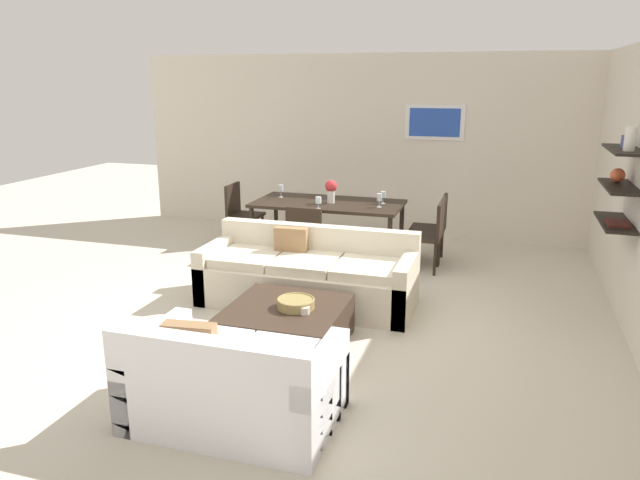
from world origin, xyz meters
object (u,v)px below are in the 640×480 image
(loveseat_white, at_px, (232,384))
(decorative_bowl, at_px, (296,303))
(coffee_table, at_px, (286,327))
(candle_jar, at_px, (305,310))
(wine_glass_foot, at_px, (318,200))
(dining_table, at_px, (328,207))
(centerpiece_vase, at_px, (331,189))
(dining_chair_right_near, at_px, (430,232))
(wine_glass_right_near, at_px, (379,198))
(dining_chair_foot, at_px, (307,237))
(dining_chair_left_far, at_px, (240,210))
(wine_glass_left_far, at_px, (281,188))
(wine_glass_right_far, at_px, (383,195))
(dining_chair_right_far, at_px, (434,224))
(sofa_beige, at_px, (308,277))

(loveseat_white, distance_m, decorative_bowl, 1.27)
(coffee_table, distance_m, candle_jar, 0.32)
(decorative_bowl, distance_m, wine_glass_foot, 2.48)
(dining_table, bearing_deg, candle_jar, -77.31)
(dining_table, relative_size, centerpiece_vase, 6.41)
(dining_chair_right_near, height_order, wine_glass_right_near, wine_glass_right_near)
(decorative_bowl, distance_m, centerpiece_vase, 2.86)
(dining_table, distance_m, wine_glass_right_near, 0.75)
(dining_table, height_order, dining_chair_foot, dining_chair_foot)
(dining_chair_foot, bearing_deg, dining_chair_left_far, 141.07)
(wine_glass_foot, bearing_deg, wine_glass_left_far, 142.22)
(centerpiece_vase, bearing_deg, wine_glass_left_far, 167.92)
(candle_jar, height_order, wine_glass_right_far, wine_glass_right_far)
(decorative_bowl, distance_m, wine_glass_left_far, 3.22)
(decorative_bowl, xyz_separation_m, wine_glass_right_near, (0.18, 2.69, 0.45))
(wine_glass_right_far, xyz_separation_m, wine_glass_left_far, (-1.43, 0.00, 0.01))
(dining_table, distance_m, dining_chair_right_far, 1.42)
(dining_chair_right_far, bearing_deg, dining_table, -170.92)
(sofa_beige, bearing_deg, loveseat_white, -84.47)
(dining_table, relative_size, wine_glass_foot, 12.87)
(dining_chair_left_far, bearing_deg, sofa_beige, -49.23)
(loveseat_white, relative_size, dining_chair_left_far, 1.62)
(loveseat_white, height_order, wine_glass_right_far, wine_glass_right_far)
(candle_jar, distance_m, centerpiece_vase, 2.99)
(decorative_bowl, relative_size, dining_chair_right_near, 0.38)
(loveseat_white, xyz_separation_m, dining_chair_left_far, (-1.91, 4.30, 0.21))
(dining_chair_foot, height_order, wine_glass_right_near, wine_glass_right_near)
(centerpiece_vase, bearing_deg, candle_jar, -78.10)
(dining_chair_right_near, bearing_deg, coffee_table, -109.98)
(dining_table, bearing_deg, dining_chair_right_far, 9.08)
(coffee_table, bearing_deg, dining_table, 98.90)
(wine_glass_right_far, height_order, wine_glass_left_far, wine_glass_left_far)
(dining_chair_right_near, bearing_deg, decorative_bowl, -108.15)
(loveseat_white, bearing_deg, coffee_table, 93.44)
(centerpiece_vase, bearing_deg, coffee_table, -81.99)
(wine_glass_right_far, bearing_deg, dining_chair_foot, -125.02)
(loveseat_white, distance_m, dining_chair_foot, 3.23)
(wine_glass_right_far, height_order, centerpiece_vase, centerpiece_vase)
(candle_jar, height_order, dining_table, dining_table)
(dining_chair_left_far, bearing_deg, wine_glass_right_far, -2.72)
(decorative_bowl, height_order, wine_glass_right_near, wine_glass_right_near)
(dining_chair_right_near, bearing_deg, candle_jar, -105.17)
(dining_table, distance_m, dining_chair_right_near, 1.42)
(wine_glass_right_near, bearing_deg, wine_glass_left_far, 170.33)
(decorative_bowl, distance_m, dining_table, 2.88)
(dining_table, height_order, dining_chair_left_far, dining_chair_left_far)
(dining_chair_right_near, bearing_deg, centerpiece_vase, 172.35)
(candle_jar, xyz_separation_m, dining_chair_right_far, (0.73, 3.14, 0.09))
(dining_chair_left_far, bearing_deg, candle_jar, -56.92)
(wine_glass_right_far, bearing_deg, candle_jar, -91.10)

